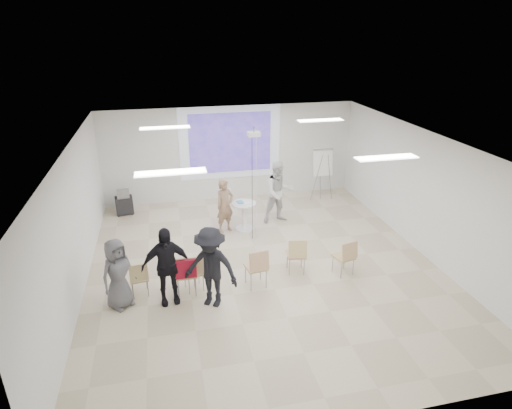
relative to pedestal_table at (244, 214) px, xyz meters
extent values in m
cube|color=beige|center=(0.06, -2.01, -0.51)|extent=(8.00, 9.00, 0.10)
cube|color=white|center=(0.06, -2.01, 2.59)|extent=(8.00, 9.00, 0.10)
cube|color=silver|center=(0.06, 2.54, 1.04)|extent=(8.00, 0.10, 3.00)
cube|color=silver|center=(-3.99, -2.01, 1.04)|extent=(0.10, 9.00, 3.00)
cube|color=silver|center=(4.11, -2.01, 1.04)|extent=(0.10, 9.00, 3.00)
cube|color=silver|center=(0.06, 2.47, 1.39)|extent=(3.20, 0.01, 2.30)
cube|color=#4230A4|center=(0.06, 2.46, 1.39)|extent=(2.60, 0.01, 1.90)
cylinder|color=white|center=(0.00, 0.00, -0.43)|extent=(0.56, 0.56, 0.06)
cylinder|color=white|center=(0.00, 0.00, -0.07)|extent=(0.15, 0.15, 0.72)
cylinder|color=silver|center=(0.00, 0.00, 0.32)|extent=(0.76, 0.76, 0.04)
cube|color=white|center=(0.06, -0.03, 0.35)|extent=(0.26, 0.22, 0.01)
cube|color=teal|center=(-0.10, 0.05, 0.36)|extent=(0.19, 0.24, 0.02)
imported|color=#927159|center=(-0.52, 0.03, 0.39)|extent=(0.74, 0.66, 1.70)
imported|color=silver|center=(1.08, 0.34, 0.54)|extent=(1.03, 0.86, 1.99)
cube|color=white|center=(-0.34, 0.28, 0.66)|extent=(0.09, 0.12, 0.04)
cube|color=silver|center=(0.90, 0.59, 0.88)|extent=(0.06, 0.14, 0.04)
cube|color=tan|center=(-2.75, -2.56, -0.06)|extent=(0.42, 0.42, 0.04)
cube|color=tan|center=(-2.73, -2.74, 0.16)|extent=(0.38, 0.12, 0.36)
cylinder|color=gray|center=(-2.88, -2.73, -0.26)|extent=(0.02, 0.02, 0.39)
cylinder|color=#95989D|center=(-2.58, -2.69, -0.26)|extent=(0.02, 0.02, 0.39)
cylinder|color=#96999E|center=(-2.92, -2.43, -0.26)|extent=(0.02, 0.02, 0.39)
cylinder|color=gray|center=(-2.62, -2.39, -0.26)|extent=(0.02, 0.02, 0.39)
cube|color=tan|center=(-1.79, -2.73, 0.01)|extent=(0.44, 0.44, 0.04)
cube|color=tan|center=(-1.79, -2.94, 0.27)|extent=(0.44, 0.09, 0.42)
cylinder|color=gray|center=(-1.96, -2.91, -0.23)|extent=(0.02, 0.02, 0.46)
cylinder|color=gray|center=(-1.61, -2.91, -0.23)|extent=(0.02, 0.02, 0.46)
cylinder|color=gray|center=(-1.96, -2.55, -0.23)|extent=(0.02, 0.02, 0.46)
cylinder|color=#94989C|center=(-1.61, -2.55, -0.23)|extent=(0.02, 0.02, 0.46)
cube|color=tan|center=(-1.62, -2.62, -0.05)|extent=(0.46, 0.46, 0.04)
cube|color=tan|center=(-1.58, -2.80, 0.18)|extent=(0.39, 0.16, 0.37)
cylinder|color=gray|center=(-1.74, -2.81, -0.26)|extent=(0.02, 0.02, 0.40)
cylinder|color=gray|center=(-1.43, -2.74, -0.26)|extent=(0.02, 0.02, 0.40)
cylinder|color=gray|center=(-1.81, -2.50, -0.26)|extent=(0.02, 0.02, 0.40)
cylinder|color=#96999E|center=(-1.50, -2.44, -0.26)|extent=(0.02, 0.02, 0.40)
cube|color=tan|center=(-0.29, -2.78, 0.00)|extent=(0.49, 0.49, 0.04)
cube|color=tan|center=(-0.26, -2.98, 0.26)|extent=(0.44, 0.15, 0.41)
cylinder|color=#93969B|center=(-0.44, -2.97, -0.23)|extent=(0.03, 0.03, 0.45)
cylinder|color=gray|center=(-0.10, -2.92, -0.23)|extent=(0.03, 0.03, 0.45)
cylinder|color=gray|center=(-0.49, -2.63, -0.23)|extent=(0.03, 0.03, 0.45)
cylinder|color=#93969C|center=(-0.15, -2.58, -0.23)|extent=(0.03, 0.03, 0.45)
cube|color=tan|center=(0.73, -2.42, -0.01)|extent=(0.47, 0.47, 0.04)
cube|color=tan|center=(0.70, -2.62, 0.23)|extent=(0.42, 0.14, 0.40)
cylinder|color=gray|center=(0.54, -2.56, -0.24)|extent=(0.02, 0.02, 0.44)
cylinder|color=gray|center=(0.87, -2.61, -0.24)|extent=(0.02, 0.02, 0.44)
cylinder|color=gray|center=(0.58, -2.23, -0.24)|extent=(0.02, 0.02, 0.44)
cylinder|color=gray|center=(0.92, -2.28, -0.24)|extent=(0.02, 0.02, 0.44)
cube|color=tan|center=(1.75, -2.74, -0.02)|extent=(0.49, 0.49, 0.04)
cube|color=tan|center=(1.80, -2.93, 0.22)|extent=(0.42, 0.18, 0.39)
cylinder|color=gray|center=(1.63, -2.94, -0.25)|extent=(0.03, 0.03, 0.43)
cylinder|color=gray|center=(1.95, -2.86, -0.25)|extent=(0.03, 0.03, 0.43)
cylinder|color=#96999E|center=(1.55, -2.62, -0.25)|extent=(0.03, 0.03, 0.43)
cylinder|color=gray|center=(1.87, -2.54, -0.25)|extent=(0.03, 0.03, 0.43)
cube|color=maroon|center=(-1.79, -2.95, 0.26)|extent=(0.42, 0.10, 0.41)
imported|color=black|center=(-1.62, -2.60, -0.02)|extent=(0.34, 0.28, 0.02)
imported|color=black|center=(-2.17, -2.95, 0.50)|extent=(1.18, 0.78, 1.92)
imported|color=black|center=(-1.31, -3.24, 0.51)|extent=(1.43, 1.22, 1.94)
imported|color=#5E5E63|center=(-3.11, -2.89, 0.37)|extent=(0.97, 0.93, 1.67)
cylinder|color=gray|center=(2.64, 1.52, 0.34)|extent=(0.29, 0.20, 1.57)
cylinder|color=gray|center=(3.09, 1.50, 0.34)|extent=(0.30, 0.18, 1.57)
cylinder|color=gray|center=(2.87, 1.79, 0.34)|extent=(0.03, 0.35, 1.57)
cube|color=white|center=(2.87, 1.62, 0.83)|extent=(0.63, 0.20, 0.88)
cube|color=#94969C|center=(2.87, 1.65, 1.23)|extent=(0.64, 0.07, 0.06)
cube|color=black|center=(-3.30, 1.86, -0.18)|extent=(0.54, 0.46, 0.50)
cube|color=gray|center=(-3.30, 1.86, 0.18)|extent=(0.38, 0.34, 0.22)
cylinder|color=black|center=(-3.49, 1.69, -0.43)|extent=(0.07, 0.07, 0.06)
cylinder|color=black|center=(-3.09, 1.74, -0.43)|extent=(0.07, 0.07, 0.06)
cylinder|color=black|center=(-3.52, 1.99, -0.43)|extent=(0.07, 0.07, 0.06)
cylinder|color=black|center=(-3.12, 2.04, -0.43)|extent=(0.07, 0.07, 0.06)
cube|color=white|center=(0.16, -0.51, 2.36)|extent=(0.30, 0.25, 0.10)
cylinder|color=gray|center=(0.16, -0.51, 2.47)|extent=(0.04, 0.04, 0.14)
cylinder|color=black|center=(0.10, -0.59, 0.93)|extent=(0.01, 0.01, 2.77)
cylinder|color=white|center=(0.20, -0.61, 0.93)|extent=(0.01, 0.01, 2.77)
cube|color=white|center=(-1.94, -0.01, 2.51)|extent=(1.20, 0.30, 0.02)
cube|color=white|center=(2.06, -0.01, 2.51)|extent=(1.20, 0.30, 0.02)
cube|color=white|center=(-1.94, -3.51, 2.51)|extent=(1.20, 0.30, 0.02)
cube|color=white|center=(2.06, -3.51, 2.51)|extent=(1.20, 0.30, 0.02)
camera|label=1|loc=(-2.04, -10.54, 4.81)|focal=30.00mm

